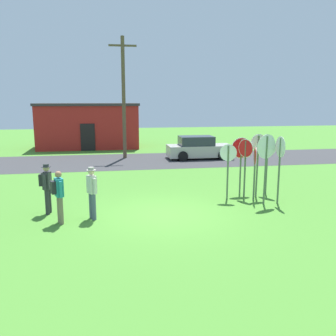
{
  "coord_description": "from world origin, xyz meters",
  "views": [
    {
      "loc": [
        -1.9,
        -11.72,
        3.85
      ],
      "look_at": [
        0.42,
        1.67,
        1.3
      ],
      "focal_mm": 38.61,
      "sensor_mm": 36.0,
      "label": 1
    }
  ],
  "objects_px": {
    "stop_sign_tallest": "(228,163)",
    "person_near_signs": "(92,190)",
    "stop_sign_low_front": "(280,158)",
    "stop_sign_leaning_right": "(258,155)",
    "stop_sign_nearest": "(241,155)",
    "stop_sign_rear_right": "(255,164)",
    "stop_sign_rear_left": "(267,155)",
    "utility_pole": "(124,96)",
    "stop_sign_far_back": "(266,156)",
    "stop_sign_leaning_left": "(245,158)",
    "person_with_sunhat": "(47,185)",
    "person_holding_notes": "(59,193)",
    "parked_car_on_street": "(199,148)"
  },
  "relations": [
    {
      "from": "stop_sign_nearest",
      "to": "stop_sign_leaning_right",
      "type": "bearing_deg",
      "value": -56.08
    },
    {
      "from": "person_near_signs",
      "to": "person_holding_notes",
      "type": "height_order",
      "value": "person_near_signs"
    },
    {
      "from": "stop_sign_leaning_left",
      "to": "stop_sign_far_back",
      "type": "bearing_deg",
      "value": -71.56
    },
    {
      "from": "stop_sign_leaning_left",
      "to": "stop_sign_nearest",
      "type": "bearing_deg",
      "value": 84.9
    },
    {
      "from": "parked_car_on_street",
      "to": "stop_sign_low_front",
      "type": "bearing_deg",
      "value": -88.84
    },
    {
      "from": "stop_sign_tallest",
      "to": "stop_sign_nearest",
      "type": "bearing_deg",
      "value": 44.62
    },
    {
      "from": "stop_sign_tallest",
      "to": "stop_sign_rear_right",
      "type": "distance_m",
      "value": 1.03
    },
    {
      "from": "stop_sign_leaning_left",
      "to": "stop_sign_far_back",
      "type": "distance_m",
      "value": 1.17
    },
    {
      "from": "stop_sign_low_front",
      "to": "stop_sign_far_back",
      "type": "xyz_separation_m",
      "value": [
        -0.56,
        -0.01,
        0.09
      ]
    },
    {
      "from": "stop_sign_rear_left",
      "to": "stop_sign_far_back",
      "type": "xyz_separation_m",
      "value": [
        -0.74,
        -1.45,
        0.22
      ]
    },
    {
      "from": "stop_sign_leaning_right",
      "to": "utility_pole",
      "type": "bearing_deg",
      "value": 112.93
    },
    {
      "from": "stop_sign_rear_right",
      "to": "stop_sign_far_back",
      "type": "xyz_separation_m",
      "value": [
        0.17,
        -0.57,
        0.41
      ]
    },
    {
      "from": "stop_sign_leaning_right",
      "to": "stop_sign_rear_right",
      "type": "bearing_deg",
      "value": -123.72
    },
    {
      "from": "stop_sign_leaning_right",
      "to": "stop_sign_low_front",
      "type": "distance_m",
      "value": 1.11
    },
    {
      "from": "stop_sign_far_back",
      "to": "stop_sign_nearest",
      "type": "bearing_deg",
      "value": 100.29
    },
    {
      "from": "stop_sign_rear_right",
      "to": "stop_sign_rear_left",
      "type": "distance_m",
      "value": 1.27
    },
    {
      "from": "stop_sign_leaning_right",
      "to": "stop_sign_leaning_left",
      "type": "bearing_deg",
      "value": 174.17
    },
    {
      "from": "stop_sign_low_front",
      "to": "person_near_signs",
      "type": "xyz_separation_m",
      "value": [
        -6.86,
        -0.7,
        -0.77
      ]
    },
    {
      "from": "stop_sign_nearest",
      "to": "stop_sign_rear_left",
      "type": "height_order",
      "value": "stop_sign_rear_left"
    },
    {
      "from": "stop_sign_leaning_right",
      "to": "stop_sign_nearest",
      "type": "xyz_separation_m",
      "value": [
        -0.44,
        0.66,
        -0.08
      ]
    },
    {
      "from": "stop_sign_low_front",
      "to": "stop_sign_rear_left",
      "type": "height_order",
      "value": "stop_sign_low_front"
    },
    {
      "from": "stop_sign_tallest",
      "to": "person_near_signs",
      "type": "bearing_deg",
      "value": -163.26
    },
    {
      "from": "stop_sign_low_front",
      "to": "stop_sign_rear_left",
      "type": "xyz_separation_m",
      "value": [
        0.18,
        1.44,
        -0.13
      ]
    },
    {
      "from": "stop_sign_rear_left",
      "to": "stop_sign_nearest",
      "type": "bearing_deg",
      "value": 166.35
    },
    {
      "from": "stop_sign_leaning_left",
      "to": "stop_sign_rear_right",
      "type": "xyz_separation_m",
      "value": [
        0.19,
        -0.52,
        -0.17
      ]
    },
    {
      "from": "stop_sign_nearest",
      "to": "utility_pole",
      "type": "bearing_deg",
      "value": 112.15
    },
    {
      "from": "stop_sign_tallest",
      "to": "stop_sign_far_back",
      "type": "distance_m",
      "value": 1.49
    },
    {
      "from": "utility_pole",
      "to": "stop_sign_leaning_left",
      "type": "relative_size",
      "value": 3.37
    },
    {
      "from": "utility_pole",
      "to": "stop_sign_leaning_right",
      "type": "relative_size",
      "value": 3.11
    },
    {
      "from": "stop_sign_leaning_right",
      "to": "stop_sign_leaning_left",
      "type": "xyz_separation_m",
      "value": [
        -0.5,
        0.05,
        -0.11
      ]
    },
    {
      "from": "stop_sign_tallest",
      "to": "stop_sign_far_back",
      "type": "relative_size",
      "value": 0.83
    },
    {
      "from": "stop_sign_rear_left",
      "to": "person_holding_notes",
      "type": "distance_m",
      "value": 8.43
    },
    {
      "from": "stop_sign_low_front",
      "to": "stop_sign_tallest",
      "type": "bearing_deg",
      "value": 153.55
    },
    {
      "from": "person_with_sunhat",
      "to": "stop_sign_rear_left",
      "type": "bearing_deg",
      "value": 8.38
    },
    {
      "from": "stop_sign_rear_right",
      "to": "person_with_sunhat",
      "type": "bearing_deg",
      "value": -177.07
    },
    {
      "from": "stop_sign_nearest",
      "to": "person_near_signs",
      "type": "xyz_separation_m",
      "value": [
        -6.0,
        -2.39,
        -0.64
      ]
    },
    {
      "from": "stop_sign_rear_left",
      "to": "person_near_signs",
      "type": "xyz_separation_m",
      "value": [
        -7.04,
        -2.13,
        -0.64
      ]
    },
    {
      "from": "person_near_signs",
      "to": "stop_sign_leaning_right",
      "type": "bearing_deg",
      "value": 15.0
    },
    {
      "from": "stop_sign_far_back",
      "to": "person_with_sunhat",
      "type": "distance_m",
      "value": 7.9
    },
    {
      "from": "stop_sign_far_back",
      "to": "stop_sign_leaning_right",
      "type": "bearing_deg",
      "value": 82.53
    },
    {
      "from": "stop_sign_rear_left",
      "to": "stop_sign_leaning_right",
      "type": "bearing_deg",
      "value": -145.79
    },
    {
      "from": "stop_sign_far_back",
      "to": "person_holding_notes",
      "type": "height_order",
      "value": "stop_sign_far_back"
    },
    {
      "from": "stop_sign_leaning_right",
      "to": "stop_sign_leaning_left",
      "type": "relative_size",
      "value": 1.08
    },
    {
      "from": "person_near_signs",
      "to": "parked_car_on_street",
      "type": "bearing_deg",
      "value": 60.41
    },
    {
      "from": "utility_pole",
      "to": "person_near_signs",
      "type": "bearing_deg",
      "value": -97.81
    },
    {
      "from": "stop_sign_rear_right",
      "to": "person_holding_notes",
      "type": "distance_m",
      "value": 7.32
    },
    {
      "from": "stop_sign_leaning_right",
      "to": "person_holding_notes",
      "type": "bearing_deg",
      "value": -165.17
    },
    {
      "from": "stop_sign_leaning_right",
      "to": "stop_sign_nearest",
      "type": "distance_m",
      "value": 0.8
    },
    {
      "from": "stop_sign_leaning_left",
      "to": "person_with_sunhat",
      "type": "distance_m",
      "value": 7.57
    },
    {
      "from": "person_with_sunhat",
      "to": "stop_sign_rear_right",
      "type": "bearing_deg",
      "value": 2.93
    }
  ]
}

